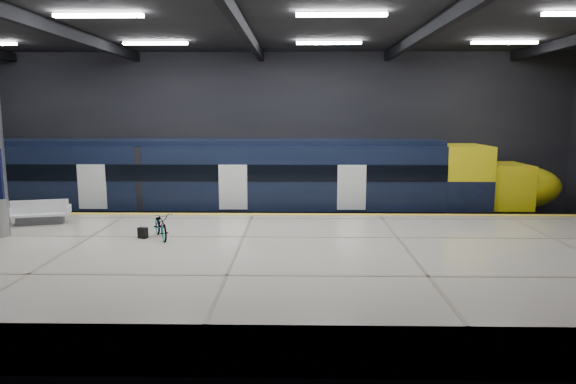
{
  "coord_description": "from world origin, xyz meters",
  "views": [
    {
      "loc": [
        1.76,
        -17.27,
        5.11
      ],
      "look_at": [
        1.4,
        1.5,
        2.2
      ],
      "focal_mm": 32.0,
      "sensor_mm": 36.0,
      "label": 1
    }
  ],
  "objects": [
    {
      "name": "ground",
      "position": [
        0.0,
        0.0,
        0.0
      ],
      "size": [
        30.0,
        30.0,
        0.0
      ],
      "primitive_type": "plane",
      "color": "black",
      "rests_on": "ground"
    },
    {
      "name": "room_shell",
      "position": [
        -0.0,
        0.0,
        5.72
      ],
      "size": [
        30.1,
        16.1,
        8.05
      ],
      "color": "black",
      "rests_on": "ground"
    },
    {
      "name": "platform",
      "position": [
        0.0,
        -2.5,
        0.55
      ],
      "size": [
        30.0,
        11.0,
        1.1
      ],
      "primitive_type": "cube",
      "color": "beige",
      "rests_on": "ground"
    },
    {
      "name": "safety_strip",
      "position": [
        0.0,
        2.75,
        1.11
      ],
      "size": [
        30.0,
        0.4,
        0.01
      ],
      "primitive_type": "cube",
      "color": "yellow",
      "rests_on": "platform"
    },
    {
      "name": "rails",
      "position": [
        0.0,
        5.5,
        0.08
      ],
      "size": [
        30.0,
        1.52,
        0.16
      ],
      "color": "gray",
      "rests_on": "ground"
    },
    {
      "name": "train",
      "position": [
        -2.17,
        5.5,
        2.06
      ],
      "size": [
        29.4,
        2.84,
        3.79
      ],
      "color": "black",
      "rests_on": "ground"
    },
    {
      "name": "bench",
      "position": [
        -7.59,
        0.83,
        1.41
      ],
      "size": [
        2.15,
        1.31,
        0.89
      ],
      "rotation": [
        0.0,
        0.0,
        0.26
      ],
      "color": "#595B60",
      "rests_on": "platform"
    },
    {
      "name": "bicycle",
      "position": [
        -2.63,
        -1.23,
        1.53
      ],
      "size": [
        1.24,
        1.74,
        0.87
      ],
      "primitive_type": "imported",
      "rotation": [
        0.0,
        0.0,
        0.46
      ],
      "color": "#99999E",
      "rests_on": "platform"
    },
    {
      "name": "pannier_bag",
      "position": [
        -3.23,
        -1.23,
        1.28
      ],
      "size": [
        0.35,
        0.28,
        0.35
      ],
      "primitive_type": "cube",
      "rotation": [
        0.0,
        0.0,
        -0.38
      ],
      "color": "black",
      "rests_on": "platform"
    }
  ]
}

